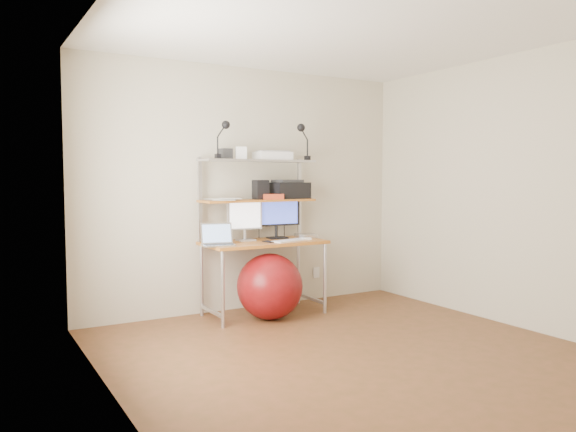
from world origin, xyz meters
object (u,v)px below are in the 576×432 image
object	(u,v)px
monitor_silver	(245,218)
exercise_ball	(270,286)
printer	(287,190)
laptop	(218,241)
monitor_black	(276,213)

from	to	relation	value
monitor_silver	exercise_ball	world-z (taller)	monitor_silver
printer	exercise_ball	world-z (taller)	printer
laptop	exercise_ball	xyz separation A→B (m)	(0.50, -0.11, -0.46)
laptop	exercise_ball	world-z (taller)	laptop
monitor_silver	printer	xyz separation A→B (m)	(0.51, 0.03, 0.28)
monitor_black	laptop	bearing A→B (deg)	-158.55
monitor_black	laptop	world-z (taller)	monitor_black
printer	exercise_ball	distance (m)	1.07
printer	exercise_ball	xyz separation A→B (m)	(-0.40, -0.35, -0.92)
printer	exercise_ball	size ratio (longest dim) A/B	0.70
monitor_silver	monitor_black	size ratio (longest dim) A/B	0.80
monitor_silver	exercise_ball	bearing A→B (deg)	-73.44
monitor_silver	laptop	world-z (taller)	monitor_silver
printer	monitor_silver	bearing A→B (deg)	175.76
monitor_silver	laptop	bearing A→B (deg)	-153.04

